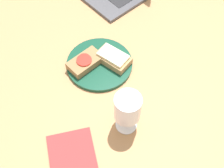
% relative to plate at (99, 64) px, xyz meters
% --- Properties ---
extents(wooden_table, '(1.40, 1.40, 0.03)m').
position_rel_plate_xyz_m(wooden_table, '(0.04, -0.03, -0.02)').
color(wooden_table, '#B27F51').
rests_on(wooden_table, ground).
extents(plate, '(0.22, 0.22, 0.01)m').
position_rel_plate_xyz_m(plate, '(0.00, 0.00, 0.00)').
color(plate, '#144733').
rests_on(plate, wooden_table).
extents(sandwich_with_tomato, '(0.06, 0.11, 0.03)m').
position_rel_plate_xyz_m(sandwich_with_tomato, '(-0.02, -0.04, 0.02)').
color(sandwich_with_tomato, '#937047').
rests_on(sandwich_with_tomato, plate).
extents(sandwich_with_cheese, '(0.12, 0.08, 0.03)m').
position_rel_plate_xyz_m(sandwich_with_cheese, '(0.02, 0.04, 0.02)').
color(sandwich_with_cheese, '#A88456').
rests_on(sandwich_with_cheese, plate).
extents(wine_glass, '(0.07, 0.07, 0.14)m').
position_rel_plate_xyz_m(wine_glass, '(0.22, -0.08, 0.09)').
color(wine_glass, white).
rests_on(wine_glass, wooden_table).
extents(napkin, '(0.20, 0.18, 0.00)m').
position_rel_plate_xyz_m(napkin, '(0.19, -0.26, -0.00)').
color(napkin, '#B23333').
rests_on(napkin, wooden_table).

